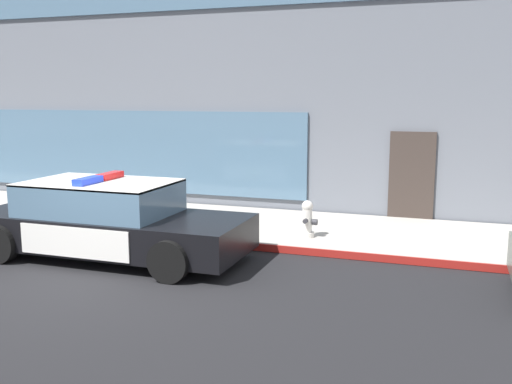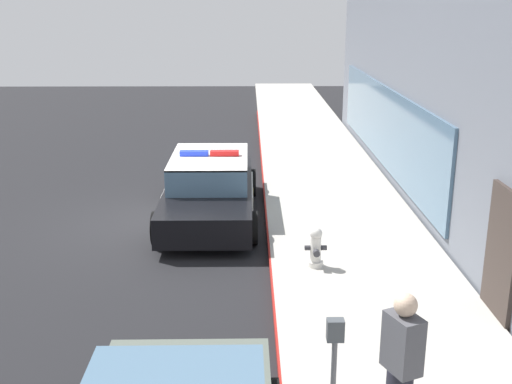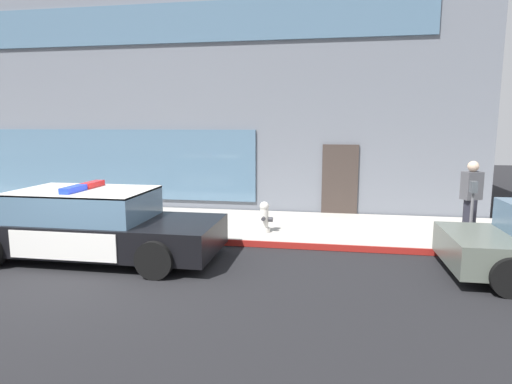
{
  "view_description": "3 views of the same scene",
  "coord_description": "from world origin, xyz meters",
  "px_view_note": "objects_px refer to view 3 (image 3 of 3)",
  "views": [
    {
      "loc": [
        5.28,
        -7.5,
        2.89
      ],
      "look_at": [
        1.74,
        2.74,
        1.08
      ],
      "focal_mm": 40.48,
      "sensor_mm": 36.0,
      "label": 1
    },
    {
      "loc": [
        12.8,
        2.07,
        4.6
      ],
      "look_at": [
        1.51,
        2.21,
        1.19
      ],
      "focal_mm": 43.62,
      "sensor_mm": 36.0,
      "label": 2
    },
    {
      "loc": [
        4.11,
        -6.52,
        2.66
      ],
      "look_at": [
        2.66,
        1.88,
        1.32
      ],
      "focal_mm": 30.27,
      "sensor_mm": 36.0,
      "label": 3
    }
  ],
  "objects_px": {
    "police_cruiser": "(92,224)",
    "parking_meter": "(472,201)",
    "pedestrian_on_sidewalk": "(471,199)",
    "fire_hydrant": "(265,217)"
  },
  "relations": [
    {
      "from": "police_cruiser",
      "to": "parking_meter",
      "type": "height_order",
      "value": "police_cruiser"
    },
    {
      "from": "parking_meter",
      "to": "pedestrian_on_sidewalk",
      "type": "bearing_deg",
      "value": 75.89
    },
    {
      "from": "police_cruiser",
      "to": "fire_hydrant",
      "type": "relative_size",
      "value": 6.87
    },
    {
      "from": "police_cruiser",
      "to": "pedestrian_on_sidewalk",
      "type": "distance_m",
      "value": 8.15
    },
    {
      "from": "fire_hydrant",
      "to": "police_cruiser",
      "type": "bearing_deg",
      "value": -147.13
    },
    {
      "from": "fire_hydrant",
      "to": "parking_meter",
      "type": "xyz_separation_m",
      "value": [
        4.43,
        -0.28,
        0.58
      ]
    },
    {
      "from": "pedestrian_on_sidewalk",
      "to": "parking_meter",
      "type": "height_order",
      "value": "pedestrian_on_sidewalk"
    },
    {
      "from": "parking_meter",
      "to": "fire_hydrant",
      "type": "bearing_deg",
      "value": 176.36
    },
    {
      "from": "police_cruiser",
      "to": "parking_meter",
      "type": "distance_m",
      "value": 7.82
    },
    {
      "from": "pedestrian_on_sidewalk",
      "to": "parking_meter",
      "type": "relative_size",
      "value": 1.28
    }
  ]
}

